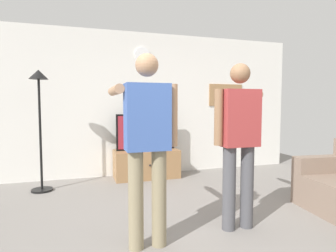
{
  "coord_description": "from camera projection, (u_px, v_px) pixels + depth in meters",
  "views": [
    {
      "loc": [
        -1.14,
        -2.47,
        1.33
      ],
      "look_at": [
        0.01,
        1.2,
        1.05
      ],
      "focal_mm": 30.6,
      "sensor_mm": 36.0,
      "label": 1
    }
  ],
  "objects": [
    {
      "name": "ground_plane",
      "position": [
        204.0,
        242.0,
        2.79
      ],
      "size": [
        8.4,
        8.4,
        0.0
      ],
      "primitive_type": "plane",
      "color": "gray"
    },
    {
      "name": "back_wall",
      "position": [
        140.0,
        104.0,
        5.5
      ],
      "size": [
        6.4,
        0.1,
        2.7
      ],
      "primitive_type": "cube",
      "color": "silver",
      "rests_on": "ground_plane"
    },
    {
      "name": "tv_stand",
      "position": [
        146.0,
        164.0,
        5.26
      ],
      "size": [
        1.17,
        0.56,
        0.51
      ],
      "color": "#997047",
      "rests_on": "ground_plane"
    },
    {
      "name": "television",
      "position": [
        146.0,
        132.0,
        5.26
      ],
      "size": [
        1.08,
        0.07,
        0.66
      ],
      "color": "black",
      "rests_on": "tv_stand"
    },
    {
      "name": "wall_clock",
      "position": [
        142.0,
        55.0,
        5.39
      ],
      "size": [
        0.29,
        0.03,
        0.29
      ],
      "primitive_type": "cylinder",
      "rotation": [
        1.57,
        0.0,
        0.0
      ],
      "color": "white"
    },
    {
      "name": "framed_picture",
      "position": [
        225.0,
        95.0,
        5.97
      ],
      "size": [
        0.75,
        0.04,
        0.45
      ],
      "primitive_type": "cube",
      "color": "#997047"
    },
    {
      "name": "floor_lamp",
      "position": [
        39.0,
        105.0,
        4.35
      ],
      "size": [
        0.32,
        0.32,
        1.87
      ],
      "color": "black",
      "rests_on": "ground_plane"
    },
    {
      "name": "person_standing_nearer_lamp",
      "position": [
        147.0,
        139.0,
        2.63
      ],
      "size": [
        0.58,
        0.78,
        1.8
      ],
      "color": "gray",
      "rests_on": "ground_plane"
    },
    {
      "name": "person_standing_nearer_couch",
      "position": [
        238.0,
        136.0,
        3.04
      ],
      "size": [
        0.58,
        0.78,
        1.77
      ],
      "color": "#4C4C51",
      "rests_on": "ground_plane"
    }
  ]
}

